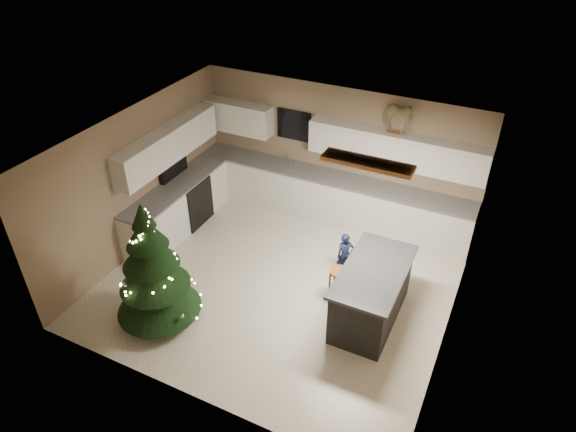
# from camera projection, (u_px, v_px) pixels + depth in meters

# --- Properties ---
(ground_plane) EXTENTS (5.50, 5.50, 0.00)m
(ground_plane) POSITION_uv_depth(u_px,v_px,m) (279.00, 283.00, 8.66)
(ground_plane) COLOR beige
(room_shell) EXTENTS (5.52, 5.02, 2.61)m
(room_shell) POSITION_uv_depth(u_px,v_px,m) (279.00, 195.00, 7.66)
(room_shell) COLOR gray
(room_shell) RESTS_ON ground_plane
(cabinetry) EXTENTS (5.50, 3.20, 2.00)m
(cabinetry) POSITION_uv_depth(u_px,v_px,m) (275.00, 187.00, 9.78)
(cabinetry) COLOR silver
(cabinetry) RESTS_ON ground_plane
(island) EXTENTS (0.90, 1.70, 0.95)m
(island) POSITION_uv_depth(u_px,v_px,m) (371.00, 294.00, 7.74)
(island) COLOR black
(island) RESTS_ON ground_plane
(bar_stool) EXTENTS (0.30, 0.30, 0.58)m
(bar_stool) POSITION_uv_depth(u_px,v_px,m) (339.00, 278.00, 8.10)
(bar_stool) COLOR brown
(bar_stool) RESTS_ON ground_plane
(christmas_tree) EXTENTS (1.32, 1.28, 2.11)m
(christmas_tree) POSITION_uv_depth(u_px,v_px,m) (154.00, 274.00, 7.51)
(christmas_tree) COLOR #3F2816
(christmas_tree) RESTS_ON ground_plane
(toddler) EXTENTS (0.36, 0.34, 0.83)m
(toddler) POSITION_uv_depth(u_px,v_px,m) (345.00, 255.00, 8.61)
(toddler) COLOR black
(toddler) RESTS_ON ground_plane
(rocking_horse) EXTENTS (0.74, 0.52, 0.59)m
(rocking_horse) POSITION_uv_depth(u_px,v_px,m) (397.00, 116.00, 8.69)
(rocking_horse) COLOR brown
(rocking_horse) RESTS_ON cabinetry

